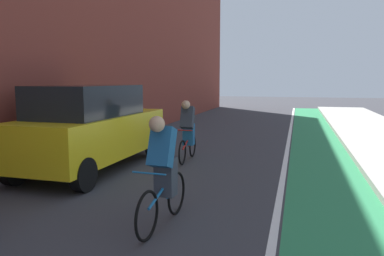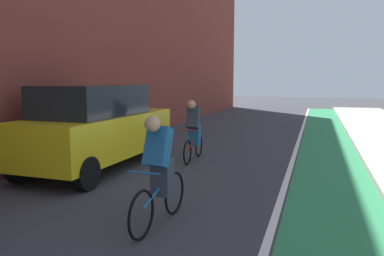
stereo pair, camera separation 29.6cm
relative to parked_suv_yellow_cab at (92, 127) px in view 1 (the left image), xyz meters
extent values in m
plane|color=#38383D|center=(2.50, 1.91, -1.02)|extent=(77.49, 77.49, 0.00)
cube|color=#2D8451|center=(5.26, 3.91, -1.01)|extent=(1.60, 35.22, 0.00)
cube|color=white|center=(4.36, 3.91, -1.01)|extent=(0.12, 35.22, 0.00)
cube|color=yellow|center=(0.00, 0.06, -0.21)|extent=(1.82, 4.56, 0.95)
cube|color=black|center=(0.00, -0.16, 0.59)|extent=(1.59, 2.74, 0.75)
cylinder|color=black|center=(-0.77, 1.79, -0.69)|extent=(0.23, 0.66, 0.66)
cylinder|color=black|center=(0.82, 1.77, -0.69)|extent=(0.23, 0.66, 0.66)
cylinder|color=black|center=(-0.82, -1.64, -0.69)|extent=(0.23, 0.66, 0.66)
cylinder|color=black|center=(0.77, -1.66, -0.69)|extent=(0.23, 0.66, 0.66)
torus|color=black|center=(2.76, -3.37, -0.68)|extent=(0.08, 0.68, 0.67)
torus|color=black|center=(2.83, -2.32, -0.68)|extent=(0.08, 0.68, 0.67)
cylinder|color=#1966A5|center=(2.80, -2.85, -0.46)|extent=(0.10, 0.96, 0.33)
cylinder|color=#1966A5|center=(2.81, -2.67, -0.38)|extent=(0.04, 0.12, 0.55)
cylinder|color=#1966A5|center=(2.77, -3.29, -0.13)|extent=(0.48, 0.05, 0.02)
cube|color=#333842|center=(2.80, -2.74, -0.31)|extent=(0.29, 0.26, 0.56)
cube|color=#1E598C|center=(2.80, -2.87, 0.15)|extent=(0.34, 0.42, 0.60)
sphere|color=tan|center=(2.79, -3.03, 0.49)|extent=(0.22, 0.22, 0.22)
torus|color=black|center=(1.89, 1.02, -0.71)|extent=(0.06, 0.62, 0.62)
torus|color=black|center=(1.87, 2.07, -0.71)|extent=(0.06, 0.62, 0.62)
cylinder|color=red|center=(1.88, 1.54, -0.49)|extent=(0.07, 0.96, 0.33)
cylinder|color=red|center=(1.87, 1.73, -0.41)|extent=(0.04, 0.12, 0.55)
cylinder|color=red|center=(1.89, 1.10, -0.16)|extent=(0.48, 0.04, 0.02)
cube|color=#1E598C|center=(1.88, 1.65, -0.34)|extent=(0.29, 0.25, 0.56)
cube|color=#333842|center=(1.88, 1.52, 0.12)|extent=(0.33, 0.41, 0.60)
sphere|color=tan|center=(1.88, 1.36, 0.46)|extent=(0.22, 0.22, 0.22)
camera|label=1|loc=(4.61, -7.78, 1.08)|focal=35.28mm
camera|label=2|loc=(4.90, -7.69, 1.08)|focal=35.28mm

